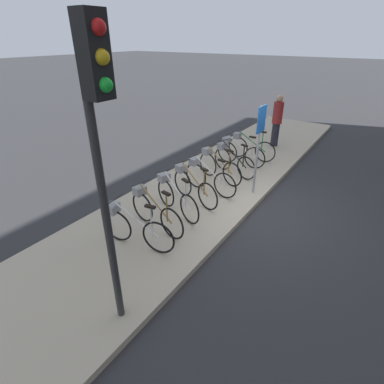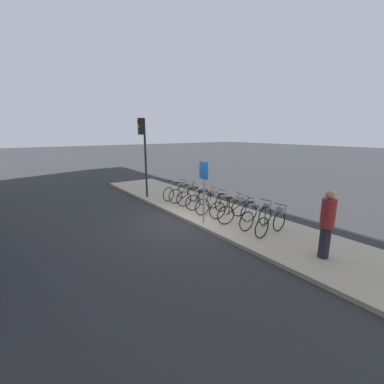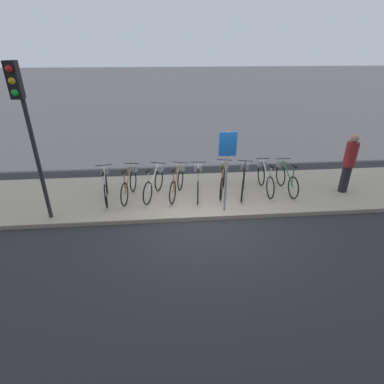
% 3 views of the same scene
% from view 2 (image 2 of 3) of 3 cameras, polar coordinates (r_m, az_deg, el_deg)
% --- Properties ---
extents(ground_plane, '(120.00, 120.00, 0.00)m').
position_cam_2_polar(ground_plane, '(9.49, -1.06, -6.84)').
color(ground_plane, '#2D2D30').
extents(sidewalk, '(17.02, 2.92, 0.12)m').
position_cam_2_polar(sidewalk, '(10.33, 5.61, -4.88)').
color(sidewalk, '#B7A88E').
rests_on(sidewalk, ground_plane).
extents(parked_bicycle_0, '(0.46, 1.56, 0.97)m').
position_cam_2_polar(parked_bicycle_0, '(12.19, -3.28, 0.36)').
color(parked_bicycle_0, black).
rests_on(parked_bicycle_0, sidewalk).
extents(parked_bicycle_1, '(0.46, 1.55, 0.97)m').
position_cam_2_polar(parked_bicycle_1, '(11.68, -1.18, -0.19)').
color(parked_bicycle_1, black).
rests_on(parked_bicycle_1, sidewalk).
extents(parked_bicycle_2, '(0.65, 1.50, 0.97)m').
position_cam_2_polar(parked_bicycle_2, '(11.11, 0.92, -0.89)').
color(parked_bicycle_2, black).
rests_on(parked_bicycle_2, sidewalk).
extents(parked_bicycle_3, '(0.60, 1.52, 0.97)m').
position_cam_2_polar(parked_bicycle_3, '(10.59, 3.02, -1.61)').
color(parked_bicycle_3, black).
rests_on(parked_bicycle_3, sidewalk).
extents(parked_bicycle_4, '(0.46, 1.57, 0.97)m').
position_cam_2_polar(parked_bicycle_4, '(10.11, 4.98, -2.35)').
color(parked_bicycle_4, black).
rests_on(parked_bicycle_4, sidewalk).
extents(parked_bicycle_5, '(0.57, 1.53, 0.97)m').
position_cam_2_polar(parked_bicycle_5, '(9.66, 8.60, -3.19)').
color(parked_bicycle_5, black).
rests_on(parked_bicycle_5, sidewalk).
extents(parked_bicycle_6, '(0.60, 1.52, 0.97)m').
position_cam_2_polar(parked_bicycle_6, '(9.17, 10.60, -4.16)').
color(parked_bicycle_6, black).
rests_on(parked_bicycle_6, sidewalk).
extents(parked_bicycle_7, '(0.46, 1.57, 0.97)m').
position_cam_2_polar(parked_bicycle_7, '(8.84, 14.50, -5.03)').
color(parked_bicycle_7, black).
rests_on(parked_bicycle_7, sidewalk).
extents(parked_bicycle_8, '(0.46, 1.57, 0.97)m').
position_cam_2_polar(parked_bicycle_8, '(8.42, 17.51, -6.12)').
color(parked_bicycle_8, black).
rests_on(parked_bicycle_8, sidewalk).
extents(pedestrian, '(0.34, 0.34, 1.78)m').
position_cam_2_polar(pedestrian, '(7.23, 27.80, -5.98)').
color(pedestrian, '#23232D').
rests_on(pedestrian, sidewalk).
extents(traffic_light, '(0.24, 0.40, 3.76)m').
position_cam_2_polar(traffic_light, '(12.51, -10.87, 10.95)').
color(traffic_light, '#2D2D2D').
rests_on(traffic_light, sidewalk).
extents(sign_post, '(0.44, 0.07, 2.17)m').
position_cam_2_polar(sign_post, '(8.78, 2.63, 2.34)').
color(sign_post, '#99999E').
rests_on(sign_post, sidewalk).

